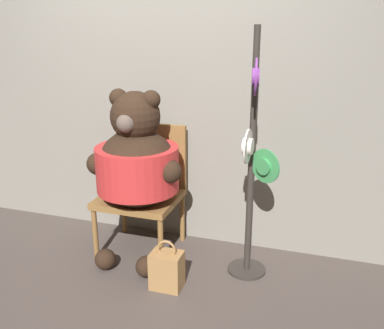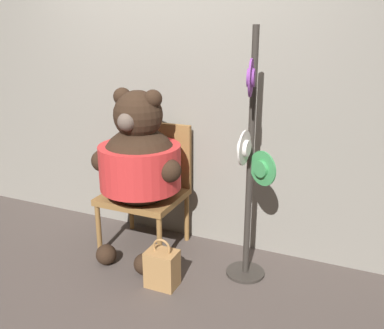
{
  "view_description": "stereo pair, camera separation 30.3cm",
  "coord_description": "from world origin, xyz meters",
  "px_view_note": "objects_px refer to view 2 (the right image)",
  "views": [
    {
      "loc": [
        1.21,
        -2.45,
        1.74
      ],
      "look_at": [
        0.33,
        0.3,
        0.79
      ],
      "focal_mm": 40.0,
      "sensor_mm": 36.0,
      "label": 1
    },
    {
      "loc": [
        1.5,
        -2.34,
        1.74
      ],
      "look_at": [
        0.33,
        0.3,
        0.79
      ],
      "focal_mm": 40.0,
      "sensor_mm": 36.0,
      "label": 2
    }
  ],
  "objects_px": {
    "chair": "(149,183)",
    "hat_display_rack": "(250,173)",
    "teddy_bear": "(139,162)",
    "handbag_on_ground": "(162,268)"
  },
  "relations": [
    {
      "from": "chair",
      "to": "hat_display_rack",
      "type": "xyz_separation_m",
      "value": [
        0.9,
        -0.21,
        0.28
      ]
    },
    {
      "from": "teddy_bear",
      "to": "handbag_on_ground",
      "type": "xyz_separation_m",
      "value": [
        0.36,
        -0.35,
        -0.63
      ]
    },
    {
      "from": "hat_display_rack",
      "to": "teddy_bear",
      "type": "bearing_deg",
      "value": 178.5
    },
    {
      "from": "hat_display_rack",
      "to": "handbag_on_ground",
      "type": "distance_m",
      "value": 0.9
    },
    {
      "from": "teddy_bear",
      "to": "hat_display_rack",
      "type": "xyz_separation_m",
      "value": [
        0.86,
        -0.02,
        0.04
      ]
    },
    {
      "from": "handbag_on_ground",
      "to": "chair",
      "type": "bearing_deg",
      "value": 126.34
    },
    {
      "from": "chair",
      "to": "hat_display_rack",
      "type": "relative_size",
      "value": 0.57
    },
    {
      "from": "chair",
      "to": "handbag_on_ground",
      "type": "xyz_separation_m",
      "value": [
        0.39,
        -0.53,
        -0.39
      ]
    },
    {
      "from": "hat_display_rack",
      "to": "handbag_on_ground",
      "type": "relative_size",
      "value": 4.81
    },
    {
      "from": "hat_display_rack",
      "to": "handbag_on_ground",
      "type": "bearing_deg",
      "value": -147.47
    }
  ]
}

